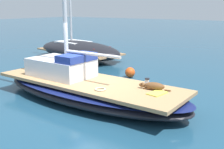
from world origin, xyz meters
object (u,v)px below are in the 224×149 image
object	(u,v)px
dog_brown	(153,86)
coiled_rope	(100,89)
sailboat_main	(87,90)
deck_winch	(147,82)
deck_towel	(157,93)
moored_boat_starboard_side	(79,49)
mooring_buoy	(130,72)

from	to	relation	value
dog_brown	coiled_rope	size ratio (longest dim) A/B	2.93
sailboat_main	dog_brown	bearing A→B (deg)	-80.68
deck_winch	deck_towel	bearing A→B (deg)	-133.64
dog_brown	coiled_rope	distance (m)	1.54
dog_brown	sailboat_main	bearing A→B (deg)	99.32
sailboat_main	moored_boat_starboard_side	world-z (taller)	moored_boat_starboard_side
deck_towel	dog_brown	bearing A→B (deg)	43.47
coiled_rope	mooring_buoy	bearing A→B (deg)	20.03
dog_brown	moored_boat_starboard_side	size ratio (longest dim) A/B	0.13
dog_brown	coiled_rope	bearing A→B (deg)	127.36
mooring_buoy	coiled_rope	bearing A→B (deg)	-159.97
dog_brown	deck_winch	xyz separation A→B (m)	(0.34, 0.39, -0.01)
deck_towel	mooring_buoy	distance (m)	4.46
dog_brown	deck_winch	bearing A→B (deg)	48.57
coiled_rope	deck_towel	xyz separation A→B (m)	(0.65, -1.50, -0.01)
mooring_buoy	sailboat_main	bearing A→B (deg)	-172.33
sailboat_main	deck_winch	bearing A→B (deg)	-68.93
dog_brown	coiled_rope	world-z (taller)	dog_brown
coiled_rope	moored_boat_starboard_side	xyz separation A→B (m)	(5.97, 6.28, -0.12)
sailboat_main	mooring_buoy	xyz separation A→B (m)	(3.40, 0.46, -0.12)
deck_towel	sailboat_main	bearing A→B (deg)	91.77
coiled_rope	deck_towel	distance (m)	1.63
deck_winch	mooring_buoy	bearing A→B (deg)	40.30
deck_winch	deck_towel	size ratio (longest dim) A/B	0.38
moored_boat_starboard_side	mooring_buoy	xyz separation A→B (m)	(-2.00, -4.84, -0.34)
sailboat_main	deck_towel	size ratio (longest dim) A/B	12.95
moored_boat_starboard_side	deck_winch	bearing A→B (deg)	-123.38
moored_boat_starboard_side	mooring_buoy	size ratio (longest dim) A/B	16.80
sailboat_main	deck_towel	distance (m)	2.51
coiled_rope	mooring_buoy	size ratio (longest dim) A/B	0.74
dog_brown	mooring_buoy	world-z (taller)	dog_brown
deck_winch	moored_boat_starboard_side	bearing A→B (deg)	56.62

